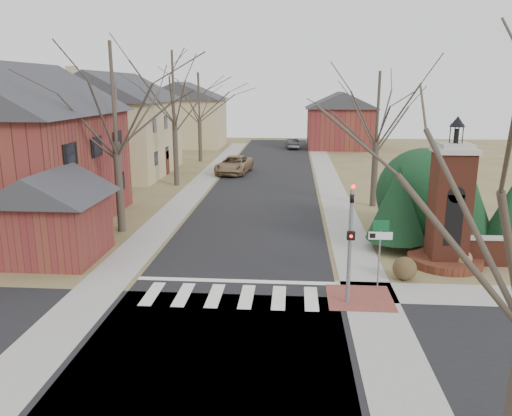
# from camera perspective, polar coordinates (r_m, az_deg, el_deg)

# --- Properties ---
(ground) EXTENTS (120.00, 120.00, 0.00)m
(ground) POSITION_cam_1_polar(r_m,az_deg,el_deg) (18.28, -3.22, -11.07)
(ground) COLOR brown
(ground) RESTS_ON ground
(main_street) EXTENTS (8.00, 70.00, 0.01)m
(main_street) POSITION_cam_1_polar(r_m,az_deg,el_deg) (39.26, 0.97, 2.49)
(main_street) COLOR black
(main_street) RESTS_ON ground
(cross_street) EXTENTS (120.00, 8.00, 0.01)m
(cross_street) POSITION_cam_1_polar(r_m,az_deg,el_deg) (15.63, -4.70, -15.64)
(cross_street) COLOR black
(cross_street) RESTS_ON ground
(crosswalk_zone) EXTENTS (8.00, 2.20, 0.02)m
(crosswalk_zone) POSITION_cam_1_polar(r_m,az_deg,el_deg) (19.00, -2.90, -10.04)
(crosswalk_zone) COLOR silver
(crosswalk_zone) RESTS_ON ground
(stop_bar) EXTENTS (8.00, 0.35, 0.02)m
(stop_bar) POSITION_cam_1_polar(r_m,az_deg,el_deg) (20.37, -2.36, -8.34)
(stop_bar) COLOR silver
(stop_bar) RESTS_ON ground
(sidewalk_right_main) EXTENTS (2.00, 60.00, 0.02)m
(sidewalk_right_main) POSITION_cam_1_polar(r_m,az_deg,el_deg) (39.30, 8.57, 2.36)
(sidewalk_right_main) COLOR gray
(sidewalk_right_main) RESTS_ON ground
(sidewalk_left) EXTENTS (2.00, 60.00, 0.02)m
(sidewalk_left) POSITION_cam_1_polar(r_m,az_deg,el_deg) (39.90, -6.51, 2.60)
(sidewalk_left) COLOR gray
(sidewalk_left) RESTS_ON ground
(curb_apron) EXTENTS (2.40, 2.40, 0.02)m
(curb_apron) POSITION_cam_1_polar(r_m,az_deg,el_deg) (19.21, 11.76, -10.03)
(curb_apron) COLOR brown
(curb_apron) RESTS_ON ground
(traffic_signal_pole) EXTENTS (0.28, 0.41, 4.50)m
(traffic_signal_pole) POSITION_cam_1_polar(r_m,az_deg,el_deg) (17.87, 10.74, -3.01)
(traffic_signal_pole) COLOR slate
(traffic_signal_pole) RESTS_ON ground
(sign_post) EXTENTS (0.90, 0.07, 2.75)m
(sign_post) POSITION_cam_1_polar(r_m,az_deg,el_deg) (19.58, 13.99, -3.65)
(sign_post) COLOR slate
(sign_post) RESTS_ON ground
(brick_gate_monument) EXTENTS (3.20, 3.20, 6.47)m
(brick_gate_monument) POSITION_cam_1_polar(r_m,az_deg,el_deg) (23.13, 21.16, -0.96)
(brick_gate_monument) COLOR #602A1C
(brick_gate_monument) RESTS_ON ground
(house_brick_left) EXTENTS (9.80, 11.80, 9.42)m
(house_brick_left) POSITION_cam_1_polar(r_m,az_deg,el_deg) (30.67, -25.71, 6.78)
(house_brick_left) COLOR brown
(house_brick_left) RESTS_ON ground
(house_stucco_left) EXTENTS (9.80, 12.80, 9.28)m
(house_stucco_left) POSITION_cam_1_polar(r_m,az_deg,el_deg) (46.31, -15.78, 9.44)
(house_stucco_left) COLOR tan
(house_stucco_left) RESTS_ON ground
(garage_left) EXTENTS (4.80, 4.80, 4.29)m
(garage_left) POSITION_cam_1_polar(r_m,az_deg,el_deg) (24.16, -22.27, -0.28)
(garage_left) COLOR brown
(garage_left) RESTS_ON ground
(house_distant_left) EXTENTS (10.80, 8.80, 8.53)m
(house_distant_left) POSITION_cam_1_polar(r_m,az_deg,el_deg) (66.08, -8.26, 10.65)
(house_distant_left) COLOR tan
(house_distant_left) RESTS_ON ground
(house_distant_right) EXTENTS (8.80, 8.80, 7.30)m
(house_distant_right) POSITION_cam_1_polar(r_m,az_deg,el_deg) (64.81, 9.57, 10.01)
(house_distant_right) COLOR brown
(house_distant_right) RESTS_ON ground
(evergreen_near) EXTENTS (2.80, 2.80, 4.10)m
(evergreen_near) POSITION_cam_1_polar(r_m,az_deg,el_deg) (24.55, 15.85, 0.59)
(evergreen_near) COLOR #473D33
(evergreen_near) RESTS_ON ground
(evergreen_mid) EXTENTS (3.40, 3.40, 4.70)m
(evergreen_mid) POSITION_cam_1_polar(r_m,az_deg,el_deg) (26.47, 22.41, 1.66)
(evergreen_mid) COLOR #473D33
(evergreen_mid) RESTS_ON ground
(evergreen_far) EXTENTS (2.40, 2.40, 3.30)m
(evergreen_far) POSITION_cam_1_polar(r_m,az_deg,el_deg) (26.40, 27.05, -0.40)
(evergreen_far) COLOR #473D33
(evergreen_far) RESTS_ON ground
(evergreen_mass) EXTENTS (4.80, 4.80, 4.80)m
(evergreen_mass) POSITION_cam_1_polar(r_m,az_deg,el_deg) (27.31, 18.56, 1.91)
(evergreen_mass) COLOR black
(evergreen_mass) RESTS_ON ground
(bare_tree_0) EXTENTS (8.05, 8.05, 11.15)m
(bare_tree_0) POSITION_cam_1_polar(r_m,az_deg,el_deg) (27.07, -16.09, 13.29)
(bare_tree_0) COLOR #473D33
(bare_tree_0) RESTS_ON ground
(bare_tree_1) EXTENTS (8.40, 8.40, 11.64)m
(bare_tree_1) POSITION_cam_1_polar(r_m,az_deg,el_deg) (39.54, -9.48, 14.10)
(bare_tree_1) COLOR #473D33
(bare_tree_1) RESTS_ON ground
(bare_tree_2) EXTENTS (7.35, 7.35, 10.19)m
(bare_tree_2) POSITION_cam_1_polar(r_m,az_deg,el_deg) (52.36, -6.55, 12.96)
(bare_tree_2) COLOR #473D33
(bare_tree_2) RESTS_ON ground
(bare_tree_3) EXTENTS (7.00, 7.00, 9.70)m
(bare_tree_3) POSITION_cam_1_polar(r_m,az_deg,el_deg) (32.87, 13.82, 11.66)
(bare_tree_3) COLOR #473D33
(bare_tree_3) RESTS_ON ground
(pickup_truck) EXTENTS (3.28, 5.89, 1.56)m
(pickup_truck) POSITION_cam_1_polar(r_m,az_deg,el_deg) (45.14, -2.53, 4.96)
(pickup_truck) COLOR olive
(pickup_truck) RESTS_ON ground
(distant_car) EXTENTS (1.81, 4.03, 1.28)m
(distant_car) POSITION_cam_1_polar(r_m,az_deg,el_deg) (63.44, 4.13, 7.36)
(distant_car) COLOR #37393F
(distant_car) RESTS_ON ground
(dry_shrub_left) EXTENTS (0.97, 0.97, 0.97)m
(dry_shrub_left) POSITION_cam_1_polar(r_m,az_deg,el_deg) (21.22, 16.62, -6.64)
(dry_shrub_left) COLOR #4C3B22
(dry_shrub_left) RESTS_ON ground
(dry_shrub_right) EXTENTS (0.82, 0.82, 0.82)m
(dry_shrub_right) POSITION_cam_1_polar(r_m,az_deg,el_deg) (23.40, 22.51, -5.40)
(dry_shrub_right) COLOR brown
(dry_shrub_right) RESTS_ON ground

